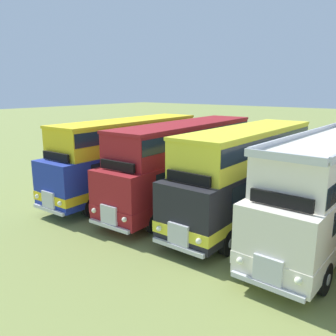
# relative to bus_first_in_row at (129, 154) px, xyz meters

# --- Properties ---
(ground_plane) EXTENTS (200.00, 200.00, 0.00)m
(ground_plane) POSITION_rel_bus_first_in_row_xyz_m (11.13, 0.25, -2.47)
(ground_plane) COLOR olive
(bus_first_in_row) EXTENTS (2.80, 11.18, 4.49)m
(bus_first_in_row) POSITION_rel_bus_first_in_row_xyz_m (0.00, 0.00, 0.00)
(bus_first_in_row) COLOR #1E339E
(bus_first_in_row) RESTS_ON ground
(bus_second_in_row) EXTENTS (2.92, 11.55, 4.49)m
(bus_second_in_row) POSITION_rel_bus_first_in_row_xyz_m (3.71, 0.57, 0.00)
(bus_second_in_row) COLOR maroon
(bus_second_in_row) RESTS_ON ground
(bus_third_in_row) EXTENTS (2.65, 10.73, 4.49)m
(bus_third_in_row) POSITION_rel_bus_first_in_row_xyz_m (7.42, 0.37, -0.00)
(bus_third_in_row) COLOR black
(bus_third_in_row) RESTS_ON ground
(bus_fourth_in_row) EXTENTS (2.86, 11.03, 4.52)m
(bus_fourth_in_row) POSITION_rel_bus_first_in_row_xyz_m (11.14, 0.07, -0.11)
(bus_fourth_in_row) COLOR silver
(bus_fourth_in_row) RESTS_ON ground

